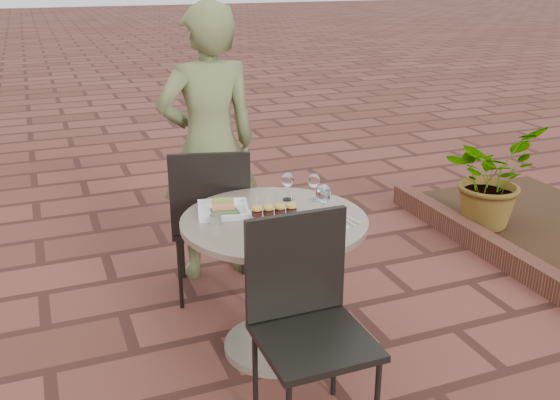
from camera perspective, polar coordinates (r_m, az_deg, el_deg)
name	(u,v)px	position (r m, az deg, el deg)	size (l,w,h in m)	color
ground	(316,362)	(3.24, 3.34, -14.56)	(60.00, 60.00, 0.00)	brown
cafe_table	(274,265)	(3.09, -0.52, -5.92)	(0.90, 0.90, 0.73)	gray
chair_far	(211,212)	(3.56, -6.32, -1.13)	(0.54, 0.54, 0.93)	black
chair_near	(306,308)	(2.59, 2.36, -9.86)	(0.44, 0.44, 0.93)	black
diner	(209,146)	(3.80, -6.50, 4.97)	(0.62, 0.40, 1.69)	#565D33
plate_salmon	(223,209)	(3.06, -5.21, -0.81)	(0.29, 0.29, 0.07)	silver
plate_sliders	(274,215)	(2.94, -0.52, -1.35)	(0.24, 0.24, 0.14)	silver
plate_tuna	(292,230)	(2.82, 1.13, -2.74)	(0.28, 0.28, 0.03)	silver
wine_glass_right	(323,195)	(2.93, 4.00, 0.46)	(0.08, 0.08, 0.18)	white
wine_glass_mid	(288,181)	(3.19, 0.72, 1.78)	(0.06, 0.06, 0.15)	white
wine_glass_far	(314,181)	(3.19, 3.12, 1.72)	(0.06, 0.06, 0.14)	white
steel_ramekin	(216,220)	(2.93, -5.91, -1.79)	(0.06, 0.06, 0.04)	silver
cutlery_set	(343,218)	(3.00, 5.79, -1.64)	(0.10, 0.22, 0.00)	silver
planter_curb	(528,269)	(4.23, 21.73, -5.92)	(0.12, 3.00, 0.15)	brown
potted_plant_a	(490,176)	(4.77, 18.66, 2.06)	(0.67, 0.58, 0.74)	#33662D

